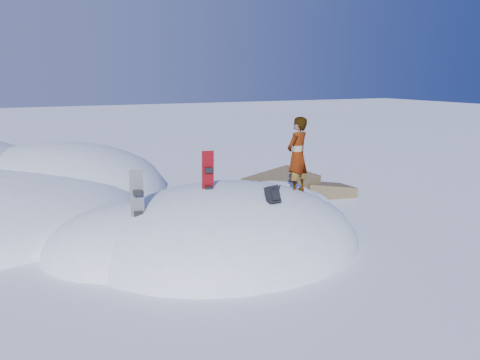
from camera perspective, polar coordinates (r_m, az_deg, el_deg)
name	(u,v)px	position (r m, az deg, el deg)	size (l,w,h in m)	color
ground	(226,243)	(12.06, -1.69, -7.67)	(120.00, 120.00, 0.00)	white
snow_mound	(216,241)	(12.21, -2.89, -7.43)	(8.00, 6.00, 3.00)	white
rock_outcrop	(289,199)	(16.27, 6.03, -2.31)	(4.68, 4.41, 1.68)	brown
snowboard_red	(208,181)	(11.41, -3.91, -0.17)	(0.31, 0.22, 1.56)	#BB0915
snowboard_dark	(138,205)	(10.79, -12.38, -3.04)	(0.38, 0.39, 1.62)	black
backpack	(273,195)	(10.78, 4.05, -1.81)	(0.33, 0.40, 0.48)	black
gear_pile	(144,271)	(10.38, -11.58, -10.77)	(0.80, 0.62, 0.21)	black
person	(297,155)	(12.27, 7.01, 3.02)	(0.73, 0.48, 2.00)	slate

